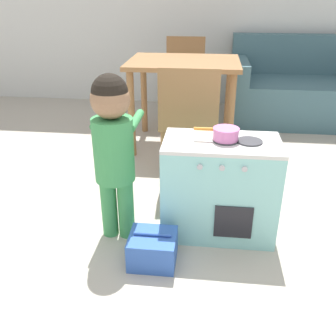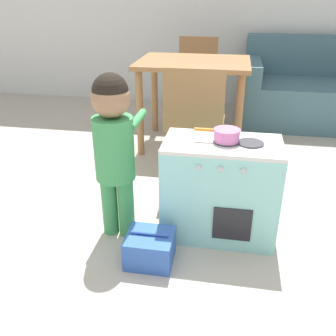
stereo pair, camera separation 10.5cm
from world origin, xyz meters
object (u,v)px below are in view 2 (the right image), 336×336
child_figure (114,138)px  dining_chair_far (196,77)px  play_kitchen (220,189)px  couch (317,92)px  dining_table (193,75)px  dining_chair_near (195,122)px  toy_pot (226,134)px  toy_basket (150,248)px

child_figure → dining_chair_far: bearing=84.1°
play_kitchen → couch: (0.88, 2.20, 0.02)m
dining_table → dining_chair_near: 0.74m
toy_pot → dining_chair_far: (-0.35, 1.94, -0.14)m
toy_pot → dining_chair_far: bearing=100.3°
child_figure → dining_table: (0.25, 1.40, 0.04)m
dining_chair_far → child_figure: bearing=84.1°
toy_pot → toy_basket: bearing=-136.6°
child_figure → dining_chair_far: child_figure is taller
dining_chair_far → dining_chair_near: bearing=95.6°
child_figure → toy_pot: bearing=10.2°
toy_basket → dining_chair_near: dining_chair_near is taller
dining_table → couch: couch is taller
toy_basket → couch: bearing=64.4°
toy_basket → dining_chair_near: bearing=82.6°
child_figure → play_kitchen: bearing=10.4°
toy_basket → dining_chair_near: 0.98m
toy_pot → couch: 2.38m
play_kitchen → dining_table: dining_table is taller
play_kitchen → dining_chair_far: size_ratio=0.74×
play_kitchen → dining_chair_far: 1.98m
play_kitchen → couch: couch is taller
play_kitchen → dining_table: bearing=103.1°
play_kitchen → dining_chair_near: 0.64m
dining_table → dining_chair_near: (0.09, -0.72, -0.16)m
child_figure → couch: 2.72m
dining_table → child_figure: bearing=-100.2°
toy_pot → play_kitchen: bearing=-177.7°
play_kitchen → child_figure: bearing=-169.6°
child_figure → couch: size_ratio=0.62×
toy_basket → dining_chair_far: size_ratio=0.28×
dining_chair_near → couch: (1.09, 1.62, -0.16)m
toy_basket → dining_chair_far: bearing=90.4°
child_figure → dining_table: bearing=79.8°
dining_chair_near → dining_chair_far: bearing=95.6°
dining_chair_far → couch: bearing=-168.3°
child_figure → toy_basket: child_figure is taller
dining_table → dining_chair_near: dining_chair_near is taller
toy_pot → child_figure: child_figure is taller
dining_table → toy_basket: bearing=-90.8°
play_kitchen → toy_basket: bearing=-135.6°
play_kitchen → dining_table: 1.37m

